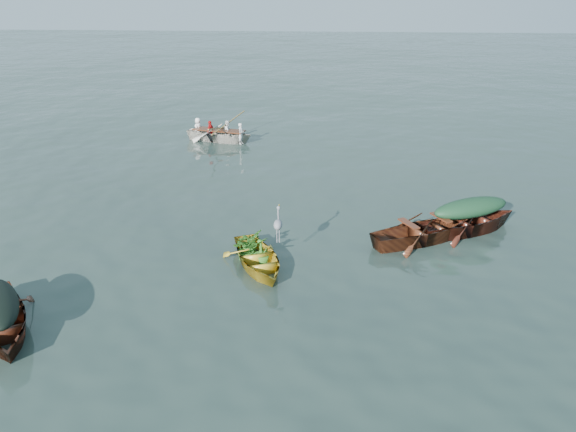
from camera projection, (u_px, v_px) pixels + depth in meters
name	position (u px, v px, depth m)	size (l,w,h in m)	color
ground	(292.00, 299.00, 12.44)	(140.00, 140.00, 0.00)	#2B3D36
yellow_dinghy	(258.00, 267.00, 13.85)	(1.37, 3.17, 0.86)	gold
dark_covered_boat	(4.00, 331.00, 11.31)	(1.42, 3.81, 0.96)	#4F2012
green_tarp_boat	(468.00, 232.00, 15.75)	(1.36, 4.36, 1.02)	#451A10
open_wooden_boat	(423.00, 241.00, 15.21)	(1.35, 4.33, 1.01)	#582B16
rowed_boat	(220.00, 141.00, 24.61)	(1.26, 4.18, 0.99)	beige
green_tarp_cover	(471.00, 207.00, 15.45)	(0.75, 2.40, 0.52)	#193D20
thwart_benches	(425.00, 224.00, 15.00)	(0.81, 2.16, 0.04)	#4E2212
heron	(278.00, 230.00, 13.72)	(0.28, 0.40, 0.92)	gray
dinghy_weeds	(252.00, 231.00, 14.05)	(0.70, 0.90, 0.60)	#316119
rowers	(219.00, 122.00, 24.27)	(1.13, 2.93, 0.76)	silver
oars	(219.00, 130.00, 24.41)	(2.60, 0.60, 0.06)	olive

